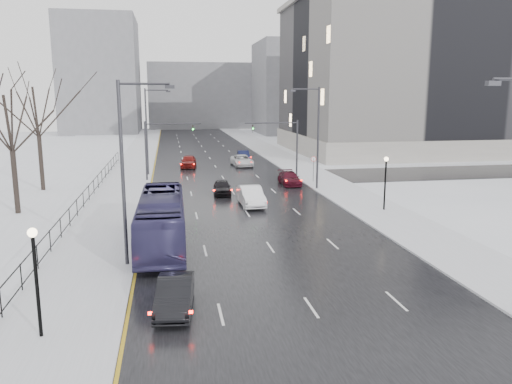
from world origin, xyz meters
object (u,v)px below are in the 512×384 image
lamppost_l (35,267)px  sedan_center_near (222,187)px  sedan_right_near (251,196)px  sedan_center_far (189,161)px  sedan_right_cross (242,160)px  lamppost_r_mid (386,175)px  sedan_right_distant (243,156)px  tree_park_e (43,191)px  tree_park_d (18,214)px  bus (162,220)px  streetlight_r_mid (316,133)px  mast_signal_left (156,144)px  sedan_right_far (289,178)px  streetlight_l_near (127,165)px  streetlight_l_far (149,127)px  no_uturn_sign (314,161)px  sedan_left_near (175,294)px  mast_signal_right (288,141)px

lamppost_l → sedan_center_near: bearing=70.0°
sedan_right_near → sedan_center_far: 24.17m
sedan_right_near → sedan_right_cross: size_ratio=0.96×
lamppost_r_mid → sedan_right_near: size_ratio=0.85×
sedan_right_distant → tree_park_e: bearing=-137.5°
tree_park_d → sedan_right_distant: size_ratio=2.86×
bus → streetlight_r_mid: bearing=48.9°
sedan_center_near → sedan_right_distant: 24.59m
mast_signal_left → bus: bearing=-88.2°
sedan_center_near → tree_park_d: bearing=-159.1°
sedan_right_far → streetlight_l_near: bearing=-121.8°
streetlight_l_far → sedan_right_distant: bearing=41.2°
streetlight_r_mid → sedan_right_near: streetlight_r_mid is taller
sedan_center_near → sedan_center_far: bearing=101.0°
sedan_right_cross → streetlight_r_mid: bearing=-79.1°
streetlight_l_far → no_uturn_sign: (17.37, -8.00, -3.32)m
no_uturn_sign → sedan_center_far: size_ratio=0.57×
sedan_right_cross → sedan_right_distant: 5.38m
tree_park_e → sedan_right_cross: (21.70, 13.80, 0.77)m
sedan_left_near → sedan_right_near: sedan_right_near is taller
sedan_center_near → lamppost_l: bearing=-106.2°
lamppost_l → bus: 12.47m
mast_signal_right → sedan_right_near: size_ratio=1.28×
lamppost_l → sedan_right_near: 24.86m
mast_signal_left → sedan_center_far: 10.85m
sedan_right_cross → mast_signal_left: bearing=-141.7°
tree_park_e → mast_signal_left: (10.87, 4.00, 4.11)m
mast_signal_right → sedan_center_far: (-10.83, 9.62, -3.26)m
mast_signal_right → sedan_right_distant: (-2.83, 15.08, -3.35)m
sedan_right_far → sedan_right_distant: size_ratio=1.05×
mast_signal_left → sedan_right_near: bearing=-60.4°
lamppost_r_mid → bus: bearing=-159.9°
sedan_right_distant → streetlight_r_mid: bearing=-78.5°
mast_signal_right → bus: bearing=-119.6°
streetlight_r_mid → streetlight_l_far: same height
tree_park_d → sedan_left_near: size_ratio=2.93×
lamppost_r_mid → sedan_center_far: bearing=117.7°
mast_signal_left → no_uturn_sign: (16.53, -4.00, -1.81)m
sedan_center_near → sedan_right_distant: sedan_right_distant is taller
sedan_right_near → sedan_left_near: bearing=-109.7°
tree_park_d → streetlight_r_mid: (25.97, 6.00, 5.62)m
tree_park_d → tree_park_e: (-0.40, 10.00, 0.00)m
sedan_right_far → streetlight_r_mid: bearing=-59.7°
lamppost_l → no_uturn_sign: bearing=57.7°
streetlight_r_mid → sedan_left_near: bearing=-118.2°
sedan_center_far → sedan_right_cross: bearing=7.1°
no_uturn_sign → tree_park_d: bearing=-159.7°
streetlight_r_mid → lamppost_r_mid: size_ratio=2.34×
sedan_left_near → sedan_right_distant: sedan_right_distant is taller
mast_signal_right → mast_signal_left: (-14.65, 0.00, 0.00)m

